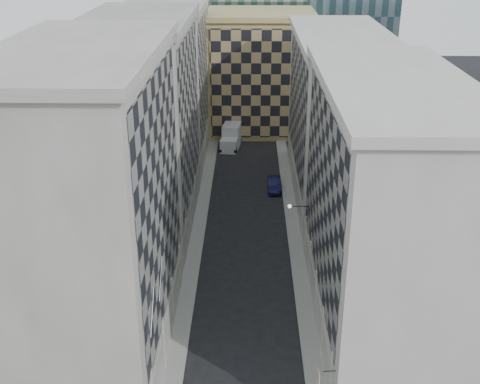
# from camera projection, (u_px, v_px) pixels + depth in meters

# --- Properties ---
(sidewalk_west) EXTENTS (1.50, 100.00, 0.15)m
(sidewalk_west) POSITION_uv_depth(u_px,v_px,m) (198.00, 233.00, 65.58)
(sidewalk_west) COLOR gray
(sidewalk_west) RESTS_ON ground
(sidewalk_east) EXTENTS (1.50, 100.00, 0.15)m
(sidewalk_east) POSITION_uv_depth(u_px,v_px,m) (294.00, 234.00, 65.43)
(sidewalk_east) COLOR gray
(sidewalk_east) RESTS_ON ground
(bldg_left_a) EXTENTS (10.80, 22.80, 23.70)m
(bldg_left_a) POSITION_uv_depth(u_px,v_px,m) (95.00, 211.00, 43.53)
(bldg_left_a) COLOR gray
(bldg_left_a) RESTS_ON ground
(bldg_left_b) EXTENTS (10.80, 22.80, 22.70)m
(bldg_left_b) POSITION_uv_depth(u_px,v_px,m) (144.00, 126.00, 63.86)
(bldg_left_b) COLOR gray
(bldg_left_b) RESTS_ON ground
(bldg_left_c) EXTENTS (10.80, 22.80, 21.70)m
(bldg_left_c) POSITION_uv_depth(u_px,v_px,m) (170.00, 82.00, 84.18)
(bldg_left_c) COLOR gray
(bldg_left_c) RESTS_ON ground
(bldg_right_a) EXTENTS (10.80, 26.80, 20.70)m
(bldg_right_a) POSITION_uv_depth(u_px,v_px,m) (383.00, 208.00, 47.49)
(bldg_right_a) COLOR #B5B1A6
(bldg_right_a) RESTS_ON ground
(bldg_right_b) EXTENTS (10.80, 28.80, 19.70)m
(bldg_right_b) POSITION_uv_depth(u_px,v_px,m) (337.00, 116.00, 72.37)
(bldg_right_b) COLOR #B5B1A6
(bldg_right_b) RESTS_ON ground
(tan_block) EXTENTS (16.80, 14.80, 18.80)m
(tan_block) POSITION_uv_depth(u_px,v_px,m) (260.00, 72.00, 96.35)
(tan_block) COLOR tan
(tan_block) RESTS_ON ground
(flagpoles_left) EXTENTS (0.10, 6.33, 2.33)m
(flagpoles_left) POSITION_uv_depth(u_px,v_px,m) (157.00, 295.00, 40.43)
(flagpoles_left) COLOR gray
(flagpoles_left) RESTS_ON ground
(bracket_lamp) EXTENTS (1.98, 0.36, 0.36)m
(bracket_lamp) POSITION_uv_depth(u_px,v_px,m) (292.00, 206.00, 57.48)
(bracket_lamp) COLOR black
(bracket_lamp) RESTS_ON ground
(box_truck) EXTENTS (3.20, 6.40, 3.38)m
(box_truck) POSITION_uv_depth(u_px,v_px,m) (231.00, 138.00, 90.88)
(box_truck) COLOR silver
(box_truck) RESTS_ON ground
(dark_car) EXTENTS (1.63, 4.64, 1.53)m
(dark_car) POSITION_uv_depth(u_px,v_px,m) (274.00, 184.00, 76.22)
(dark_car) COLOR #0F1238
(dark_car) RESTS_ON ground
(shop_sign) EXTENTS (1.19, 0.75, 0.83)m
(shop_sign) POSITION_uv_depth(u_px,v_px,m) (319.00, 376.00, 39.22)
(shop_sign) COLOR black
(shop_sign) RESTS_ON ground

